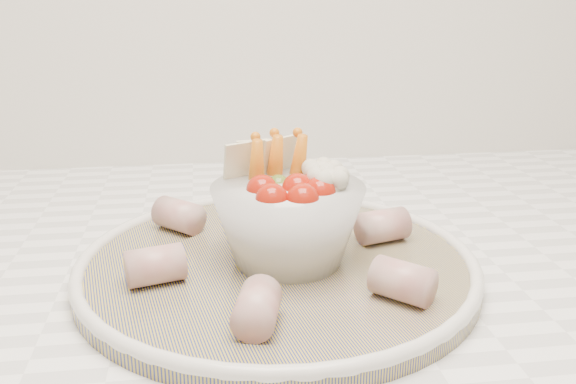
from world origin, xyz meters
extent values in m
cube|color=white|center=(0.00, 1.45, 0.90)|extent=(2.04, 0.62, 0.04)
cylinder|color=navy|center=(-0.09, 1.37, 0.93)|extent=(0.42, 0.42, 0.01)
torus|color=silver|center=(-0.09, 1.37, 0.94)|extent=(0.36, 0.36, 0.01)
sphere|color=#AA1A0A|center=(-0.10, 1.34, 1.00)|extent=(0.03, 0.03, 0.03)
sphere|color=#AA1A0A|center=(-0.08, 1.34, 1.00)|extent=(0.03, 0.03, 0.03)
sphere|color=#AA1A0A|center=(-0.06, 1.35, 1.00)|extent=(0.03, 0.03, 0.03)
sphere|color=#AA1A0A|center=(-0.11, 1.36, 1.00)|extent=(0.03, 0.03, 0.03)
sphere|color=#AA1A0A|center=(-0.08, 1.36, 1.00)|extent=(0.03, 0.03, 0.03)
sphere|color=#AA1A0A|center=(-0.06, 1.37, 1.00)|extent=(0.03, 0.03, 0.03)
sphere|color=#516D24|center=(-0.09, 1.39, 1.00)|extent=(0.02, 0.02, 0.02)
cone|color=orange|center=(-0.11, 1.39, 1.01)|extent=(0.02, 0.03, 0.06)
cone|color=orange|center=(-0.09, 1.40, 1.01)|extent=(0.03, 0.03, 0.06)
cone|color=orange|center=(-0.07, 1.40, 1.01)|extent=(0.03, 0.04, 0.06)
sphere|color=beige|center=(-0.05, 1.39, 1.01)|extent=(0.03, 0.03, 0.03)
sphere|color=beige|center=(-0.05, 1.36, 1.01)|extent=(0.03, 0.03, 0.03)
cube|color=beige|center=(-0.10, 1.41, 1.01)|extent=(0.04, 0.02, 0.05)
cube|color=beige|center=(-0.08, 1.42, 1.01)|extent=(0.04, 0.03, 0.05)
cube|color=beige|center=(-0.12, 1.40, 1.01)|extent=(0.04, 0.03, 0.05)
cylinder|color=#AB514E|center=(0.01, 1.40, 0.95)|extent=(0.05, 0.04, 0.03)
cylinder|color=#AB514E|center=(-0.06, 1.48, 0.95)|extent=(0.04, 0.05, 0.03)
cylinder|color=#AB514E|center=(-0.18, 1.46, 0.95)|extent=(0.06, 0.06, 0.03)
cylinder|color=#AB514E|center=(-0.20, 1.34, 0.95)|extent=(0.05, 0.04, 0.03)
cylinder|color=#AB514E|center=(-0.12, 1.26, 0.95)|extent=(0.04, 0.05, 0.03)
cylinder|color=#AB514E|center=(0.00, 1.28, 0.95)|extent=(0.06, 0.06, 0.03)
camera|label=1|loc=(-0.16, 0.85, 1.18)|focal=40.00mm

